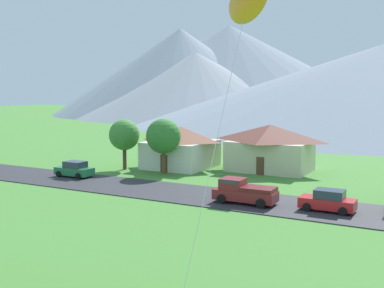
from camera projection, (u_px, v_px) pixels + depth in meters
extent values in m
cube|color=#2D2D33|center=(263.00, 203.00, 39.71)|extent=(160.00, 7.30, 0.08)
cone|color=gray|center=(382.00, 85.00, 125.56)|extent=(130.16, 130.16, 20.96)
cone|color=gray|center=(229.00, 69.00, 192.81)|extent=(132.44, 132.44, 34.65)
cone|color=gray|center=(180.00, 71.00, 177.15)|extent=(93.19, 93.19, 31.55)
cone|color=#8E939E|center=(196.00, 85.00, 161.55)|extent=(82.39, 82.39, 21.53)
cube|color=silver|center=(181.00, 154.00, 57.64)|extent=(7.13, 7.81, 3.20)
pyramid|color=brown|center=(181.00, 134.00, 57.35)|extent=(7.70, 8.43, 1.76)
cube|color=brown|center=(164.00, 163.00, 54.28)|extent=(0.90, 0.06, 2.00)
cube|color=beige|center=(270.00, 156.00, 55.27)|extent=(9.03, 6.41, 3.46)
pyramid|color=brown|center=(270.00, 133.00, 54.95)|extent=(9.75, 6.92, 1.90)
cube|color=brown|center=(260.00, 166.00, 52.53)|extent=(0.90, 0.06, 2.00)
cylinder|color=#4C3823|center=(125.00, 158.00, 56.12)|extent=(0.44, 0.44, 2.75)
sphere|color=#3D7F33|center=(124.00, 135.00, 55.80)|extent=(3.61, 3.61, 3.61)
cylinder|color=brown|center=(164.00, 162.00, 53.14)|extent=(0.44, 0.44, 2.79)
sphere|color=#33752D|center=(163.00, 136.00, 52.81)|extent=(3.89, 3.89, 3.89)
cube|color=#237042|center=(74.00, 171.00, 51.14)|extent=(4.21, 1.82, 0.80)
cube|color=#2D3847|center=(75.00, 164.00, 50.99)|extent=(2.21, 1.60, 0.68)
cylinder|color=black|center=(59.00, 174.00, 50.99)|extent=(0.64, 0.24, 0.64)
cylinder|color=black|center=(71.00, 171.00, 52.61)|extent=(0.64, 0.24, 0.64)
cylinder|color=black|center=(78.00, 176.00, 49.74)|extent=(0.64, 0.24, 0.64)
cylinder|color=black|center=(90.00, 173.00, 51.36)|extent=(0.64, 0.24, 0.64)
cube|color=red|center=(327.00, 203.00, 36.89)|extent=(4.22, 1.84, 0.80)
cube|color=#2D3847|center=(330.00, 194.00, 36.73)|extent=(2.21, 1.60, 0.68)
cylinder|color=black|center=(307.00, 207.00, 36.76)|extent=(0.64, 0.25, 0.64)
cylinder|color=black|center=(313.00, 202.00, 38.37)|extent=(0.64, 0.25, 0.64)
cylinder|color=black|center=(343.00, 211.00, 35.48)|extent=(0.64, 0.25, 0.64)
cylinder|color=black|center=(347.00, 206.00, 37.08)|extent=(0.64, 0.25, 0.64)
cube|color=maroon|center=(245.00, 195.00, 39.33)|extent=(5.23, 2.07, 0.84)
cube|color=maroon|center=(233.00, 184.00, 39.74)|extent=(1.92, 1.86, 0.90)
cube|color=#2D3847|center=(233.00, 180.00, 39.71)|extent=(1.64, 1.90, 0.28)
cube|color=maroon|center=(259.00, 189.00, 38.74)|extent=(2.72, 1.99, 0.36)
cylinder|color=black|center=(221.00, 199.00, 39.25)|extent=(0.76, 0.29, 0.76)
cylinder|color=black|center=(231.00, 194.00, 41.05)|extent=(0.76, 0.29, 0.76)
cylinder|color=black|center=(261.00, 203.00, 37.69)|extent=(0.76, 0.29, 0.76)
cylinder|color=black|center=(269.00, 198.00, 39.49)|extent=(0.76, 0.29, 0.76)
ellipsoid|color=orange|center=(248.00, 0.00, 19.10)|extent=(3.26, 3.29, 2.11)
cylinder|color=silver|center=(215.00, 150.00, 17.39)|extent=(0.24, 5.57, 11.52)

